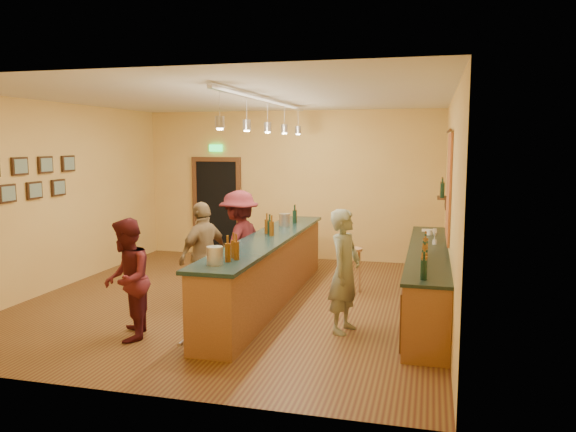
% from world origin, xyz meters
% --- Properties ---
extents(floor, '(7.00, 7.00, 0.00)m').
position_xyz_m(floor, '(0.00, 0.00, 0.00)').
color(floor, '#532717').
rests_on(floor, ground).
extents(ceiling, '(6.50, 7.00, 0.02)m').
position_xyz_m(ceiling, '(0.00, 0.00, 3.20)').
color(ceiling, silver).
rests_on(ceiling, wall_back).
extents(wall_back, '(6.50, 0.02, 3.20)m').
position_xyz_m(wall_back, '(0.00, 3.50, 1.60)').
color(wall_back, '#E1AD54').
rests_on(wall_back, floor).
extents(wall_front, '(6.50, 0.02, 3.20)m').
position_xyz_m(wall_front, '(0.00, -3.50, 1.60)').
color(wall_front, '#E1AD54').
rests_on(wall_front, floor).
extents(wall_left, '(0.02, 7.00, 3.20)m').
position_xyz_m(wall_left, '(-3.25, 0.00, 1.60)').
color(wall_left, '#E1AD54').
rests_on(wall_left, floor).
extents(wall_right, '(0.02, 7.00, 3.20)m').
position_xyz_m(wall_right, '(3.25, 0.00, 1.60)').
color(wall_right, '#E1AD54').
rests_on(wall_right, floor).
extents(doorway, '(1.15, 0.09, 2.48)m').
position_xyz_m(doorway, '(-1.70, 3.47, 1.13)').
color(doorway, black).
rests_on(doorway, wall_back).
extents(tapestry, '(0.03, 1.40, 1.60)m').
position_xyz_m(tapestry, '(3.23, 0.40, 1.85)').
color(tapestry, '#9D321F').
rests_on(tapestry, wall_right).
extents(bottle_shelf, '(0.17, 0.55, 0.54)m').
position_xyz_m(bottle_shelf, '(3.17, 1.90, 1.67)').
color(bottle_shelf, '#482815').
rests_on(bottle_shelf, wall_right).
extents(picture_grid, '(0.06, 2.20, 0.70)m').
position_xyz_m(picture_grid, '(-3.21, -0.75, 1.95)').
color(picture_grid, '#382111').
rests_on(picture_grid, wall_left).
extents(back_counter, '(0.60, 4.55, 1.27)m').
position_xyz_m(back_counter, '(2.97, 0.18, 0.49)').
color(back_counter, brown).
rests_on(back_counter, floor).
extents(tasting_bar, '(0.73, 5.10, 1.38)m').
position_xyz_m(tasting_bar, '(0.52, -0.00, 0.61)').
color(tasting_bar, brown).
rests_on(tasting_bar, floor).
extents(pendant_track, '(0.11, 4.60, 0.50)m').
position_xyz_m(pendant_track, '(0.52, -0.00, 2.98)').
color(pendant_track, silver).
rests_on(pendant_track, ceiling).
extents(bartender, '(0.53, 0.68, 1.65)m').
position_xyz_m(bartender, '(1.90, -1.09, 0.82)').
color(bartender, gray).
rests_on(bartender, floor).
extents(customer_a, '(0.83, 0.93, 1.56)m').
position_xyz_m(customer_a, '(-0.75, -2.07, 0.78)').
color(customer_a, '#59191E').
rests_on(customer_a, floor).
extents(customer_b, '(0.72, 1.04, 1.64)m').
position_xyz_m(customer_b, '(-0.32, -0.58, 0.82)').
color(customer_b, '#997A51').
rests_on(customer_b, floor).
extents(customer_c, '(0.85, 1.23, 1.75)m').
position_xyz_m(customer_c, '(-0.03, 0.20, 0.87)').
color(customer_c, '#59191E').
rests_on(customer_c, floor).
extents(bar_stool, '(0.37, 0.37, 0.76)m').
position_xyz_m(bar_stool, '(1.71, 0.91, 0.62)').
color(bar_stool, '#B0794F').
rests_on(bar_stool, floor).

